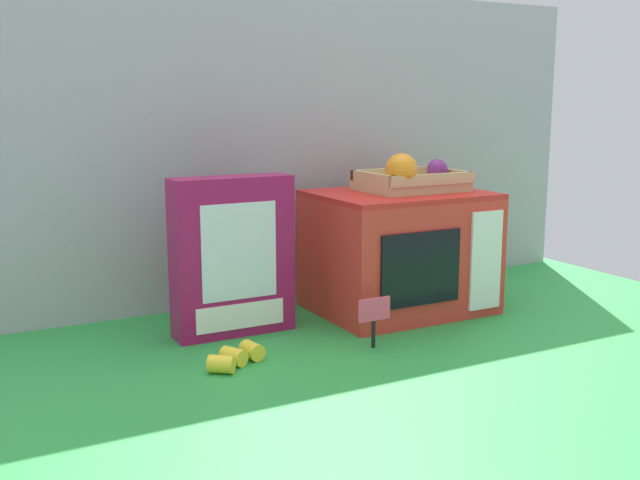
{
  "coord_description": "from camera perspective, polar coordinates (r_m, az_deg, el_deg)",
  "views": [
    {
      "loc": [
        -0.8,
        -1.39,
        0.48
      ],
      "look_at": [
        -0.06,
        -0.0,
        0.18
      ],
      "focal_mm": 41.94,
      "sensor_mm": 36.0,
      "label": 1
    }
  ],
  "objects": [
    {
      "name": "ground_plane",
      "position": [
        1.68,
        1.78,
        -5.79
      ],
      "size": [
        1.7,
        1.7,
        0.0
      ],
      "primitive_type": "plane",
      "color": "green",
      "rests_on": "ground"
    },
    {
      "name": "display_back_panel",
      "position": [
        1.81,
        -1.72,
        7.17
      ],
      "size": [
        1.61,
        0.03,
        0.73
      ],
      "primitive_type": "cube",
      "color": "#A0A3A8",
      "rests_on": "ground"
    },
    {
      "name": "toy_microwave",
      "position": [
        1.71,
        6.05,
        -0.86
      ],
      "size": [
        0.38,
        0.3,
        0.27
      ],
      "color": "red",
      "rests_on": "ground"
    },
    {
      "name": "food_groups_crate",
      "position": [
        1.7,
        6.94,
        4.64
      ],
      "size": [
        0.22,
        0.18,
        0.09
      ],
      "color": "tan",
      "rests_on": "toy_microwave"
    },
    {
      "name": "cookie_set_box",
      "position": [
        1.53,
        -6.71,
        -1.24
      ],
      "size": [
        0.25,
        0.08,
        0.32
      ],
      "color": "#99144C",
      "rests_on": "ground"
    },
    {
      "name": "price_sign",
      "position": [
        1.45,
        4.14,
        -5.71
      ],
      "size": [
        0.07,
        0.01,
        0.1
      ],
      "color": "black",
      "rests_on": "ground"
    },
    {
      "name": "loose_toy_banana",
      "position": [
        1.38,
        -6.44,
        -8.86
      ],
      "size": [
        0.12,
        0.09,
        0.03
      ],
      "color": "yellow",
      "rests_on": "ground"
    }
  ]
}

